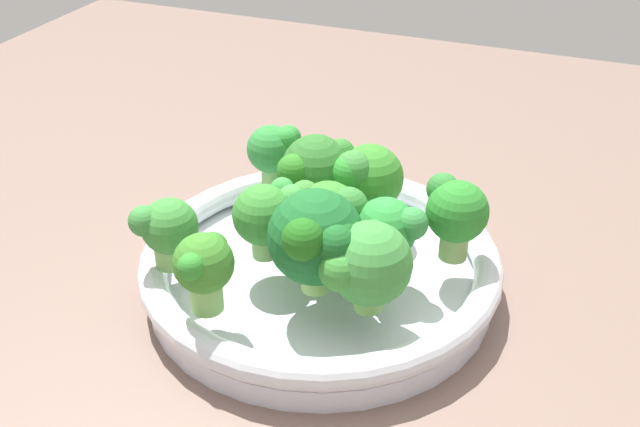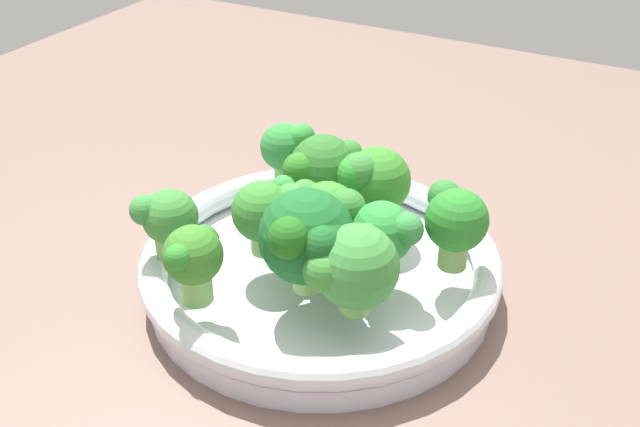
{
  "view_description": "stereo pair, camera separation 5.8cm",
  "coord_description": "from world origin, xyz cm",
  "px_view_note": "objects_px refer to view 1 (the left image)",
  "views": [
    {
      "loc": [
        43.02,
        18.1,
        37.4
      ],
      "look_at": [
        -2.67,
        -0.04,
        7.05
      ],
      "focal_mm": 42.9,
      "sensor_mm": 36.0,
      "label": 1
    },
    {
      "loc": [
        40.58,
        23.33,
        37.4
      ],
      "look_at": [
        -2.67,
        -0.04,
        7.05
      ],
      "focal_mm": 42.9,
      "sensor_mm": 36.0,
      "label": 2
    }
  ],
  "objects_px": {
    "broccoli_floret_8": "(365,178)",
    "broccoli_floret_10": "(318,239)",
    "broccoli_floret_2": "(274,149)",
    "broccoli_floret_7": "(456,211)",
    "broccoli_floret_4": "(387,231)",
    "broccoli_floret_9": "(328,213)",
    "broccoli_floret_1": "(166,229)",
    "broccoli_floret_3": "(366,264)",
    "broccoli_floret_6": "(270,211)",
    "bowl": "(320,267)",
    "broccoli_floret_5": "(204,266)",
    "broccoli_floret_0": "(315,170)"
  },
  "relations": [
    {
      "from": "broccoli_floret_8",
      "to": "broccoli_floret_10",
      "type": "distance_m",
      "value": 0.11
    },
    {
      "from": "broccoli_floret_2",
      "to": "broccoli_floret_8",
      "type": "relative_size",
      "value": 0.93
    },
    {
      "from": "broccoli_floret_7",
      "to": "broccoli_floret_8",
      "type": "height_order",
      "value": "same"
    },
    {
      "from": "broccoli_floret_2",
      "to": "broccoli_floret_4",
      "type": "height_order",
      "value": "broccoli_floret_2"
    },
    {
      "from": "broccoli_floret_9",
      "to": "broccoli_floret_10",
      "type": "height_order",
      "value": "broccoli_floret_10"
    },
    {
      "from": "broccoli_floret_4",
      "to": "broccoli_floret_8",
      "type": "bearing_deg",
      "value": -147.75
    },
    {
      "from": "broccoli_floret_1",
      "to": "broccoli_floret_8",
      "type": "bearing_deg",
      "value": 136.03
    },
    {
      "from": "broccoli_floret_3",
      "to": "broccoli_floret_10",
      "type": "bearing_deg",
      "value": -96.85
    },
    {
      "from": "broccoli_floret_2",
      "to": "broccoli_floret_4",
      "type": "bearing_deg",
      "value": 58.29
    },
    {
      "from": "broccoli_floret_2",
      "to": "broccoli_floret_6",
      "type": "relative_size",
      "value": 0.99
    },
    {
      "from": "broccoli_floret_8",
      "to": "broccoli_floret_7",
      "type": "bearing_deg",
      "value": 70.86
    },
    {
      "from": "bowl",
      "to": "broccoli_floret_5",
      "type": "xyz_separation_m",
      "value": [
        0.1,
        -0.04,
        0.06
      ]
    },
    {
      "from": "broccoli_floret_3",
      "to": "broccoli_floret_4",
      "type": "xyz_separation_m",
      "value": [
        -0.05,
        -0.0,
        -0.01
      ]
    },
    {
      "from": "broccoli_floret_7",
      "to": "broccoli_floret_5",
      "type": "bearing_deg",
      "value": -48.35
    },
    {
      "from": "bowl",
      "to": "broccoli_floret_5",
      "type": "height_order",
      "value": "broccoli_floret_5"
    },
    {
      "from": "broccoli_floret_7",
      "to": "broccoli_floret_10",
      "type": "distance_m",
      "value": 0.11
    },
    {
      "from": "broccoli_floret_6",
      "to": "broccoli_floret_0",
      "type": "bearing_deg",
      "value": 170.99
    },
    {
      "from": "broccoli_floret_3",
      "to": "broccoli_floret_6",
      "type": "xyz_separation_m",
      "value": [
        -0.04,
        -0.09,
        -0.0
      ]
    },
    {
      "from": "broccoli_floret_9",
      "to": "bowl",
      "type": "bearing_deg",
      "value": -116.61
    },
    {
      "from": "broccoli_floret_6",
      "to": "broccoli_floret_8",
      "type": "xyz_separation_m",
      "value": [
        -0.07,
        0.05,
        0.0
      ]
    },
    {
      "from": "broccoli_floret_2",
      "to": "broccoli_floret_8",
      "type": "height_order",
      "value": "broccoli_floret_8"
    },
    {
      "from": "broccoli_floret_0",
      "to": "broccoli_floret_2",
      "type": "relative_size",
      "value": 1.17
    },
    {
      "from": "broccoli_floret_5",
      "to": "broccoli_floret_10",
      "type": "height_order",
      "value": "broccoli_floret_10"
    },
    {
      "from": "broccoli_floret_6",
      "to": "broccoli_floret_10",
      "type": "xyz_separation_m",
      "value": [
        0.03,
        0.05,
        0.01
      ]
    },
    {
      "from": "broccoli_floret_6",
      "to": "broccoli_floret_7",
      "type": "height_order",
      "value": "broccoli_floret_7"
    },
    {
      "from": "broccoli_floret_1",
      "to": "broccoli_floret_4",
      "type": "bearing_deg",
      "value": 110.6
    },
    {
      "from": "broccoli_floret_0",
      "to": "broccoli_floret_6",
      "type": "height_order",
      "value": "broccoli_floret_0"
    },
    {
      "from": "broccoli_floret_3",
      "to": "broccoli_floret_10",
      "type": "distance_m",
      "value": 0.04
    },
    {
      "from": "broccoli_floret_2",
      "to": "broccoli_floret_8",
      "type": "distance_m",
      "value": 0.09
    },
    {
      "from": "broccoli_floret_6",
      "to": "broccoli_floret_10",
      "type": "distance_m",
      "value": 0.06
    },
    {
      "from": "broccoli_floret_8",
      "to": "bowl",
      "type": "bearing_deg",
      "value": -17.11
    },
    {
      "from": "broccoli_floret_0",
      "to": "broccoli_floret_4",
      "type": "bearing_deg",
      "value": 56.33
    },
    {
      "from": "bowl",
      "to": "broccoli_floret_2",
      "type": "bearing_deg",
      "value": -135.47
    },
    {
      "from": "bowl",
      "to": "broccoli_floret_6",
      "type": "height_order",
      "value": "broccoli_floret_6"
    },
    {
      "from": "broccoli_floret_10",
      "to": "broccoli_floret_9",
      "type": "bearing_deg",
      "value": -166.83
    },
    {
      "from": "bowl",
      "to": "broccoli_floret_6",
      "type": "distance_m",
      "value": 0.07
    },
    {
      "from": "broccoli_floret_5",
      "to": "broccoli_floret_9",
      "type": "bearing_deg",
      "value": 151.14
    },
    {
      "from": "broccoli_floret_8",
      "to": "broccoli_floret_9",
      "type": "xyz_separation_m",
      "value": [
        0.06,
        -0.01,
        -0.0
      ]
    },
    {
      "from": "broccoli_floret_9",
      "to": "broccoli_floret_0",
      "type": "bearing_deg",
      "value": -148.49
    },
    {
      "from": "broccoli_floret_4",
      "to": "broccoli_floret_8",
      "type": "xyz_separation_m",
      "value": [
        -0.06,
        -0.04,
        0.01
      ]
    },
    {
      "from": "broccoli_floret_1",
      "to": "broccoli_floret_10",
      "type": "relative_size",
      "value": 0.69
    },
    {
      "from": "broccoli_floret_3",
      "to": "broccoli_floret_7",
      "type": "distance_m",
      "value": 0.09
    },
    {
      "from": "broccoli_floret_1",
      "to": "broccoli_floret_5",
      "type": "height_order",
      "value": "broccoli_floret_5"
    },
    {
      "from": "broccoli_floret_6",
      "to": "broccoli_floret_9",
      "type": "xyz_separation_m",
      "value": [
        -0.02,
        0.04,
        -0.0
      ]
    },
    {
      "from": "broccoli_floret_1",
      "to": "broccoli_floret_7",
      "type": "distance_m",
      "value": 0.21
    },
    {
      "from": "broccoli_floret_7",
      "to": "broccoli_floret_2",
      "type": "bearing_deg",
      "value": -105.03
    },
    {
      "from": "broccoli_floret_6",
      "to": "broccoli_floret_5",
      "type": "bearing_deg",
      "value": -8.21
    },
    {
      "from": "bowl",
      "to": "broccoli_floret_2",
      "type": "distance_m",
      "value": 0.12
    },
    {
      "from": "bowl",
      "to": "broccoli_floret_9",
      "type": "distance_m",
      "value": 0.06
    },
    {
      "from": "broccoli_floret_6",
      "to": "broccoli_floret_7",
      "type": "xyz_separation_m",
      "value": [
        -0.05,
        0.13,
        0.0
      ]
    }
  ]
}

